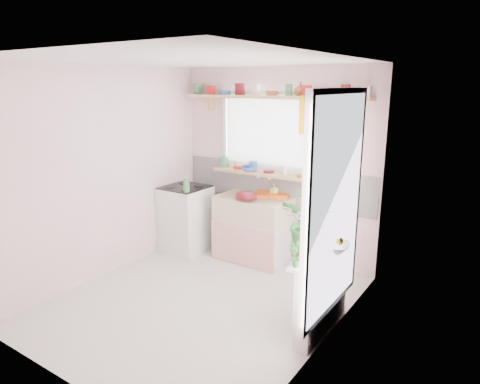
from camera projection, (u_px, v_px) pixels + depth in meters
The scene contains 19 objects.
room at pixel (296, 170), 4.63m from camera, with size 3.20×3.20×3.20m.
sink_unit at pixel (253, 228), 5.64m from camera, with size 0.95×0.65×1.11m.
cooker at pixel (186, 218), 5.95m from camera, with size 0.58×0.58×0.93m.
radiator_ledge at pixel (322, 292), 3.99m from camera, with size 0.22×0.95×0.78m.
windowsill at pixel (261, 173), 5.62m from camera, with size 1.40×0.22×0.04m, color tan.
pine_shelf at pixel (272, 97), 5.29m from camera, with size 2.52×0.24×0.04m, color tan.
shelf_crockery at pixel (272, 91), 5.27m from camera, with size 2.47×0.11×0.12m.
sill_crockery at pixel (258, 167), 5.63m from camera, with size 1.35×0.11×0.12m.
dish_tray at pixel (272, 194), 5.61m from camera, with size 0.44×0.33×0.04m, color #F45515.
colander at pixel (246, 196), 5.36m from camera, with size 0.28×0.28×0.13m, color #580F15.
jade_plant at pixel (313, 223), 3.81m from camera, with size 0.54×0.47×0.60m, color #266129.
fruit_bowl at pixel (331, 247), 3.95m from camera, with size 0.32×0.32×0.08m, color white.
herb_pot at pixel (296, 254), 3.60m from camera, with size 0.12×0.08×0.23m, color #2A6026.
soap_bottle_sink at pixel (274, 190), 5.58m from camera, with size 0.08×0.08×0.17m, color #E8E967.
sill_cup at pixel (239, 164), 5.86m from camera, with size 0.14×0.14×0.11m, color white.
sill_bowl at pixel (250, 169), 5.63m from camera, with size 0.21×0.21×0.07m, color #3854B6.
shelf_vase at pixel (300, 89), 5.12m from camera, with size 0.16×0.16×0.16m, color #995B2F.
cooker_bottle at pixel (186, 183), 5.52m from camera, with size 0.09×0.09×0.23m, color #408146.
fruit at pixel (333, 241), 3.94m from camera, with size 0.20×0.14×0.10m.
Camera 1 is at (2.69, -3.25, 2.28)m, focal length 32.00 mm.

